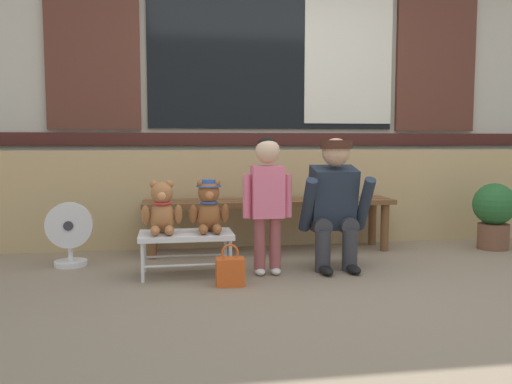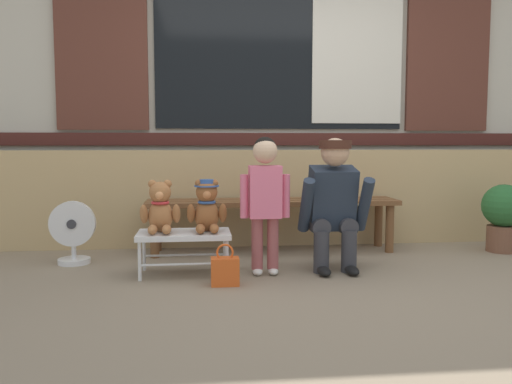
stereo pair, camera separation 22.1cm
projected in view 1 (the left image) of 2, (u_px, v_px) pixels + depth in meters
The scene contains 12 objects.
ground_plane at pixel (327, 282), 3.53m from camera, with size 60.00×60.00×0.00m, color #84725B.
brick_low_wall at pixel (282, 197), 4.89m from camera, with size 7.48×0.25×0.85m, color tan.
shop_facade at pixel (271, 68), 5.28m from camera, with size 7.64×0.26×3.27m.
wooden_bench_long at pixel (269, 208), 4.51m from camera, with size 2.10×0.40×0.44m.
small_display_bench at pixel (186, 237), 3.70m from camera, with size 0.64×0.36×0.30m.
teddy_bear_plain at pixel (162, 209), 3.65m from camera, with size 0.28×0.26×0.36m.
teddy_bear_with_hat at pixel (209, 207), 3.71m from camera, with size 0.28×0.27×0.36m.
child_standing at pixel (267, 190), 3.70m from camera, with size 0.35×0.18×0.96m.
adult_crouching at pixel (335, 203), 3.88m from camera, with size 0.50×0.49×0.95m.
handbag_on_ground at pixel (230, 271), 3.44m from camera, with size 0.18×0.11×0.27m.
potted_plant at pixel (494, 212), 4.62m from camera, with size 0.36×0.36×0.57m.
floor_fan at pixel (70, 235), 3.97m from camera, with size 0.34×0.24×0.48m.
Camera 1 is at (-1.03, -3.34, 0.92)m, focal length 37.64 mm.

